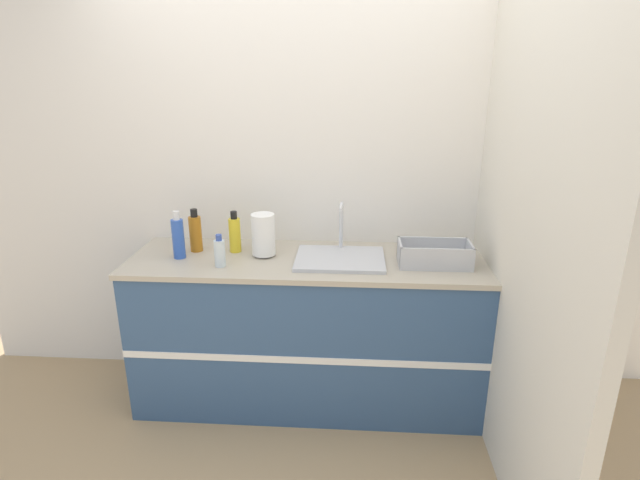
% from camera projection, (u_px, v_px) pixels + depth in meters
% --- Properties ---
extents(ground_plane, '(12.00, 12.00, 0.00)m').
position_uv_depth(ground_plane, '(304.00, 428.00, 2.82)').
color(ground_plane, tan).
extents(wall_back, '(4.39, 0.06, 2.60)m').
position_uv_depth(wall_back, '(312.00, 178.00, 3.01)').
color(wall_back, silver).
rests_on(wall_back, ground_plane).
extents(wall_right, '(0.06, 2.62, 2.60)m').
position_uv_depth(wall_right, '(499.00, 194.00, 2.63)').
color(wall_right, beige).
rests_on(wall_right, ground_plane).
extents(counter_cabinet, '(2.01, 0.64, 0.91)m').
position_uv_depth(counter_cabinet, '(308.00, 330.00, 2.96)').
color(counter_cabinet, '#33517A').
rests_on(counter_cabinet, ground_plane).
extents(sink, '(0.49, 0.39, 0.29)m').
position_uv_depth(sink, '(340.00, 257.00, 2.78)').
color(sink, silver).
rests_on(sink, counter_cabinet).
extents(paper_towel_roll, '(0.13, 0.13, 0.25)m').
position_uv_depth(paper_towel_roll, '(263.00, 235.00, 2.82)').
color(paper_towel_roll, '#4C4C51').
rests_on(paper_towel_roll, counter_cabinet).
extents(dish_rack, '(0.39, 0.20, 0.13)m').
position_uv_depth(dish_rack, '(434.00, 257.00, 2.71)').
color(dish_rack, '#B7BABF').
rests_on(dish_rack, counter_cabinet).
extents(bottle_blue, '(0.07, 0.07, 0.27)m').
position_uv_depth(bottle_blue, '(178.00, 237.00, 2.79)').
color(bottle_blue, '#2D56B7').
rests_on(bottle_blue, counter_cabinet).
extents(bottle_amber, '(0.07, 0.07, 0.25)m').
position_uv_depth(bottle_amber, '(196.00, 233.00, 2.90)').
color(bottle_amber, '#B26B19').
rests_on(bottle_amber, counter_cabinet).
extents(bottle_yellow, '(0.07, 0.07, 0.24)m').
position_uv_depth(bottle_yellow, '(235.00, 234.00, 2.89)').
color(bottle_yellow, yellow).
rests_on(bottle_yellow, counter_cabinet).
extents(bottle_clear, '(0.06, 0.06, 0.18)m').
position_uv_depth(bottle_clear, '(220.00, 252.00, 2.68)').
color(bottle_clear, silver).
rests_on(bottle_clear, counter_cabinet).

